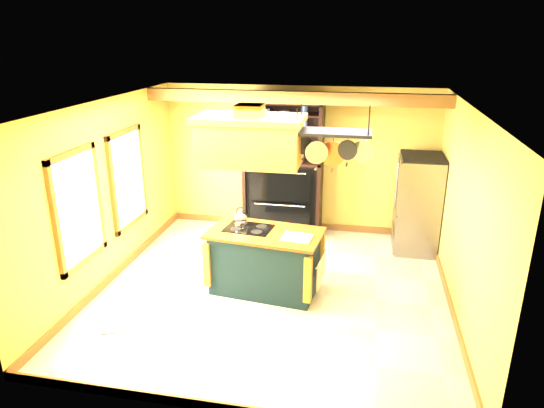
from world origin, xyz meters
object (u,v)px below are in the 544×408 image
(kitchen_island, at_px, (265,260))
(refrigerator, at_px, (417,206))
(pot_rack, at_px, (333,140))
(hutch, at_px, (284,184))
(range_hood, at_px, (250,139))

(kitchen_island, relative_size, refrigerator, 1.03)
(pot_rack, relative_size, refrigerator, 0.65)
(pot_rack, bearing_deg, hutch, 114.84)
(range_hood, distance_m, refrigerator, 3.42)
(pot_rack, bearing_deg, refrigerator, 54.47)
(pot_rack, bearing_deg, kitchen_island, -179.36)
(kitchen_island, relative_size, range_hood, 1.17)
(range_hood, relative_size, refrigerator, 0.88)
(pot_rack, distance_m, hutch, 2.77)
(kitchen_island, height_order, range_hood, range_hood)
(kitchen_island, xyz_separation_m, hutch, (-0.12, 2.22, 0.48))
(kitchen_island, xyz_separation_m, refrigerator, (2.25, 1.89, 0.33))
(kitchen_island, height_order, pot_rack, pot_rack)
(range_hood, bearing_deg, pot_rack, 0.59)
(pot_rack, bearing_deg, range_hood, -179.41)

